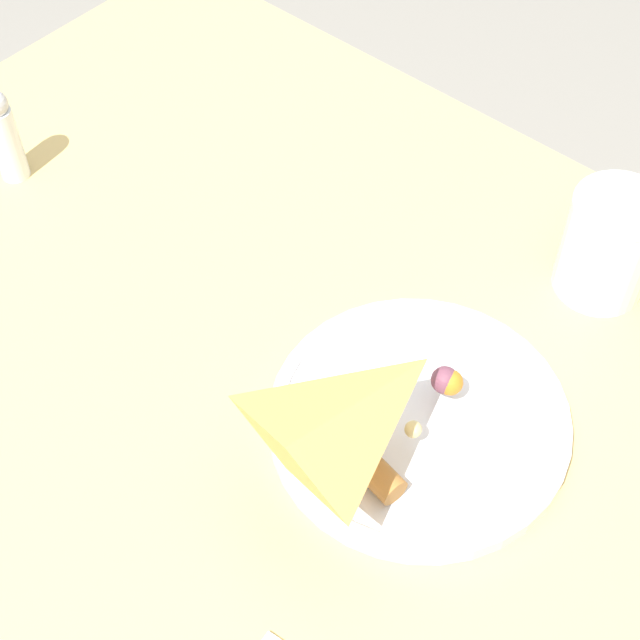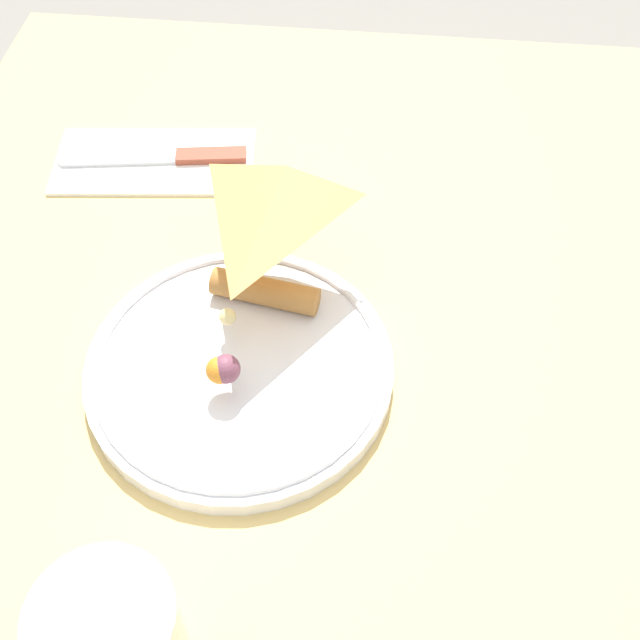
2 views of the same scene
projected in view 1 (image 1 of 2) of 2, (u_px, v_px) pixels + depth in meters
The scene contains 4 objects.
dining_table at pixel (232, 450), 0.93m from camera, with size 1.01×0.88×0.77m.
plate_pizza at pixel (418, 418), 0.81m from camera, with size 0.25×0.25×0.05m.
milk_glass at pixel (608, 248), 0.88m from camera, with size 0.09×0.09×0.10m.
salt_shaker at pixel (4, 135), 0.97m from camera, with size 0.03×0.03×0.10m.
Camera 1 is at (0.38, -0.31, 1.46)m, focal length 55.00 mm.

